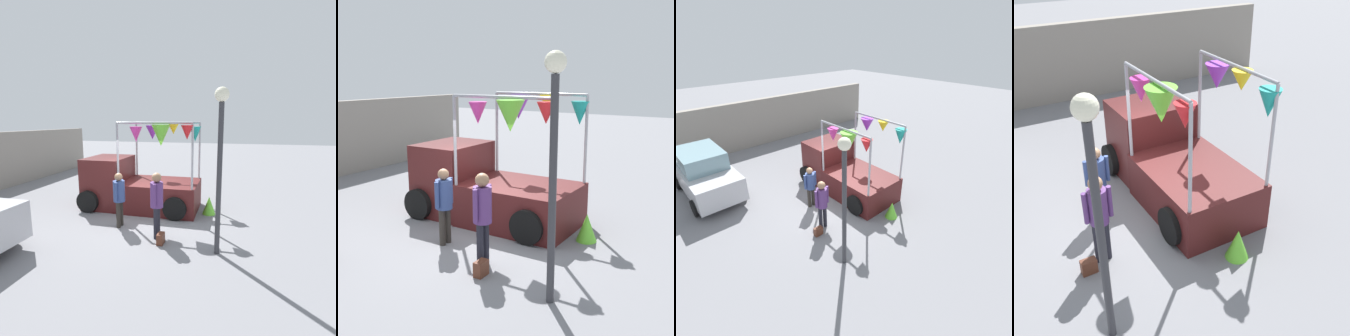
% 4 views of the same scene
% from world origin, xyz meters
% --- Properties ---
extents(ground_plane, '(60.00, 60.00, 0.00)m').
position_xyz_m(ground_plane, '(0.00, 0.00, 0.00)').
color(ground_plane, slate).
extents(vendor_truck, '(2.51, 4.07, 3.07)m').
position_xyz_m(vendor_truck, '(1.33, 0.64, 0.88)').
color(vendor_truck, '#4C1919').
rests_on(vendor_truck, ground).
extents(person_customer, '(0.53, 0.34, 1.78)m').
position_xyz_m(person_customer, '(-0.95, -0.88, 1.08)').
color(person_customer, black).
rests_on(person_customer, ground).
extents(person_vendor, '(0.53, 0.34, 1.62)m').
position_xyz_m(person_vendor, '(-0.50, 0.40, 0.98)').
color(person_vendor, '#2D2823').
rests_on(person_vendor, ground).
extents(handbag, '(0.28, 0.16, 0.28)m').
position_xyz_m(handbag, '(-1.30, -1.08, 0.14)').
color(handbag, '#592D1E').
rests_on(handbag, ground).
extents(street_lamp, '(0.32, 0.32, 3.82)m').
position_xyz_m(street_lamp, '(-1.44, -2.50, 2.50)').
color(street_lamp, '#333338').
rests_on(street_lamp, ground).
extents(brick_boundary_wall, '(18.00, 0.36, 2.60)m').
position_xyz_m(brick_boundary_wall, '(0.00, 7.60, 1.30)').
color(brick_boundary_wall, gray).
rests_on(brick_boundary_wall, ground).
extents(folded_kite_bundle_lime, '(0.46, 0.46, 0.60)m').
position_xyz_m(folded_kite_bundle_lime, '(1.21, -2.07, 0.30)').
color(folded_kite_bundle_lime, '#66CC33').
rests_on(folded_kite_bundle_lime, ground).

